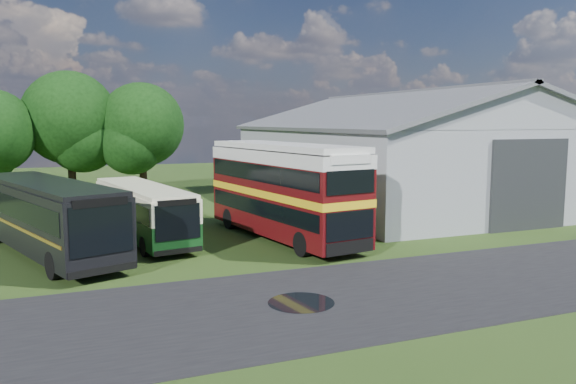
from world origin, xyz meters
name	(u,v)px	position (x,y,z in m)	size (l,w,h in m)	color
ground	(306,276)	(0.00, 0.00, 0.00)	(120.00, 120.00, 0.00)	#243D13
asphalt_road	(416,288)	(3.00, -3.00, 0.00)	(60.00, 8.00, 0.02)	black
puddle	(301,303)	(-1.50, -3.00, 0.00)	(2.20, 2.20, 0.01)	black
storage_shed	(405,146)	(15.00, 15.98, 4.17)	(18.80, 24.80, 8.15)	gray
tree_mid	(69,118)	(-8.00, 24.80, 6.18)	(6.80, 6.80, 9.60)	black
tree_right_a	(142,125)	(-3.00, 23.80, 5.69)	(6.26, 6.26, 8.83)	black
shrub_front	(358,236)	(5.60, 6.00, 0.00)	(1.70, 1.70, 1.70)	#194714
shrub_mid	(341,229)	(5.60, 8.00, 0.00)	(1.60, 1.60, 1.60)	#194714
shrub_back	(325,223)	(5.60, 10.00, 0.00)	(1.80, 1.80, 1.80)	#194714
bus_green_single	(143,211)	(-4.95, 9.13, 1.47)	(3.93, 10.25, 2.76)	black
bus_maroon_double	(283,191)	(1.73, 6.85, 2.41)	(4.58, 11.57, 4.84)	black
bus_dark_single	(47,216)	(-9.32, 7.47, 1.76)	(6.55, 12.24, 3.31)	black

